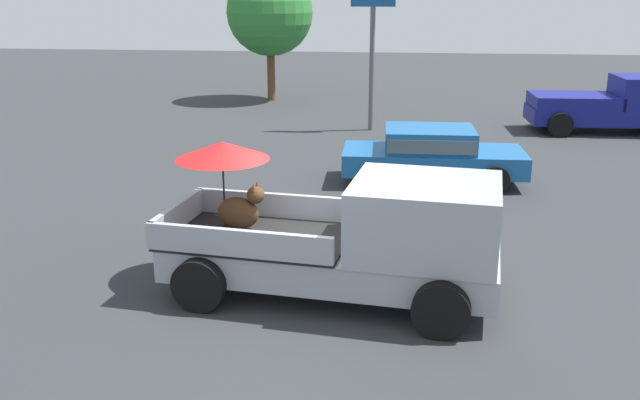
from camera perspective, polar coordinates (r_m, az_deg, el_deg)
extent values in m
plane|color=#2D3033|center=(10.96, 0.87, -7.66)|extent=(80.00, 80.00, 0.00)
cylinder|color=black|center=(11.48, 10.55, -4.59)|extent=(0.83, 0.38, 0.80)
cylinder|color=black|center=(9.69, 9.82, -8.80)|extent=(0.83, 0.38, 0.80)
cylinder|color=black|center=(12.13, -6.18, -3.18)|extent=(0.83, 0.38, 0.80)
cylinder|color=black|center=(10.45, -9.81, -6.80)|extent=(0.83, 0.38, 0.80)
cube|color=#9EA3AD|center=(10.73, 0.88, -4.90)|extent=(5.19, 2.43, 0.50)
cube|color=#9EA3AD|center=(10.26, 8.55, -1.45)|extent=(2.32, 2.12, 1.08)
cube|color=#4C606B|center=(10.17, 14.22, -0.78)|extent=(0.28, 1.71, 0.64)
cube|color=black|center=(10.92, -5.01, -2.98)|extent=(3.01, 2.19, 0.06)
cube|color=#9EA3AD|center=(11.68, -3.61, -0.41)|extent=(2.79, 0.46, 0.40)
cube|color=#9EA3AD|center=(10.03, -6.71, -3.50)|extent=(2.79, 0.46, 0.40)
cube|color=#9EA3AD|center=(11.33, -11.53, -1.28)|extent=(0.34, 1.84, 0.40)
ellipsoid|color=#472D19|center=(11.13, -6.68, -1.06)|extent=(0.72, 0.40, 0.52)
sphere|color=#472D19|center=(10.94, -5.26, 0.41)|extent=(0.31, 0.31, 0.28)
cone|color=#472D19|center=(10.97, -5.15, 1.23)|extent=(0.10, 0.10, 0.12)
cone|color=#472D19|center=(10.82, -5.42, 1.00)|extent=(0.10, 0.10, 0.12)
cylinder|color=black|center=(11.22, -7.83, 0.70)|extent=(0.03, 0.03, 1.14)
cone|color=red|center=(11.05, -7.97, 4.03)|extent=(1.67, 1.67, 0.28)
cylinder|color=black|center=(25.05, 17.97, 6.67)|extent=(0.77, 0.28, 0.76)
cylinder|color=black|center=(23.24, 18.99, 5.80)|extent=(0.77, 0.28, 0.76)
cube|color=navy|center=(24.54, 22.15, 6.44)|extent=(4.85, 1.93, 0.50)
cube|color=navy|center=(24.19, 19.99, 7.62)|extent=(2.75, 1.87, 0.40)
cylinder|color=black|center=(18.10, 13.23, 3.08)|extent=(0.66, 0.23, 0.66)
cylinder|color=black|center=(16.41, 14.05, 1.58)|extent=(0.66, 0.23, 0.66)
cylinder|color=black|center=(17.91, 4.64, 3.34)|extent=(0.66, 0.23, 0.66)
cylinder|color=black|center=(16.20, 4.58, 1.85)|extent=(0.66, 0.23, 0.66)
cube|color=#195999|center=(17.05, 9.18, 3.22)|extent=(4.34, 1.85, 0.52)
cube|color=#195999|center=(16.93, 8.92, 4.88)|extent=(2.13, 1.65, 0.56)
cube|color=#4C606B|center=(16.93, 8.92, 4.88)|extent=(2.08, 1.72, 0.32)
cylinder|color=#59595B|center=(22.90, 4.23, 10.53)|extent=(0.16, 0.16, 3.92)
cylinder|color=brown|center=(29.14, -4.00, 10.37)|extent=(0.32, 0.32, 2.31)
sphere|color=#2D7A33|center=(28.96, -4.10, 15.02)|extent=(3.46, 3.46, 3.46)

